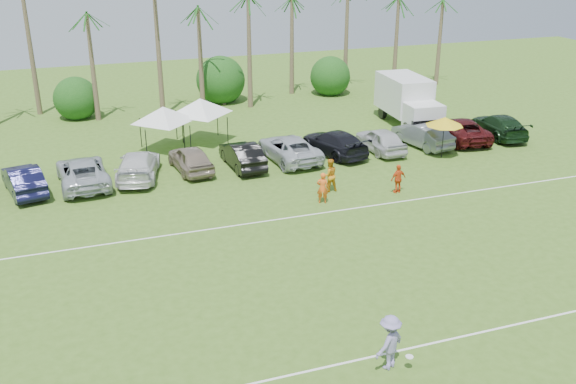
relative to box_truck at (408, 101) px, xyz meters
name	(u,v)px	position (x,y,z in m)	size (l,w,h in m)	color
field_lines	(258,285)	(-17.66, -19.23, -1.91)	(80.00, 12.10, 0.01)	white
palm_tree_4	(93,20)	(-21.66, 10.77, 5.56)	(2.40, 2.40, 8.90)	brown
palm_tree_5	(145,6)	(-17.66, 10.77, 6.43)	(2.40, 2.40, 9.90)	brown
palm_tree_8	(301,11)	(-4.66, 10.77, 5.56)	(2.40, 2.40, 8.90)	brown
bush_tree_1	(75,92)	(-23.66, 11.77, -0.12)	(4.00, 4.00, 4.00)	brown
bush_tree_2	(221,81)	(-11.66, 11.77, -0.12)	(4.00, 4.00, 4.00)	brown
bush_tree_3	(328,73)	(-1.66, 11.77, -0.12)	(4.00, 4.00, 4.00)	brown
sideline_player_a	(323,188)	(-11.82, -11.93, -1.05)	(0.64, 0.42, 1.75)	orange
sideline_player_b	(329,175)	(-10.80, -10.47, -0.96)	(0.94, 0.73, 1.93)	orange
sideline_player_c	(398,179)	(-7.23, -11.98, -1.09)	(0.98, 0.41, 1.67)	#E44E19
box_truck	(408,101)	(0.00, 0.00, 0.00)	(3.07, 7.12, 3.59)	white
canopy_tent_left	(163,107)	(-18.42, -0.20, 1.15)	(4.43, 4.43, 3.59)	black
canopy_tent_right	(200,99)	(-15.75, 0.72, 1.27)	(4.59, 4.59, 3.72)	black
market_umbrella	(445,121)	(-1.58, -7.47, 0.52)	(2.44, 2.44, 2.72)	black
frisbee_player	(390,342)	(-15.08, -25.90, -0.92)	(1.49, 1.24, 2.00)	#897FB5
parked_car_1	(24,180)	(-27.17, -5.06, -1.12)	(1.70, 4.87, 1.60)	#111233
parked_car_2	(83,172)	(-23.97, -4.88, -1.12)	(2.66, 5.77, 1.60)	#AEB4BB
parked_car_3	(138,165)	(-20.78, -4.72, -1.12)	(2.25, 5.53, 1.60)	silver
parked_car_4	(191,159)	(-17.58, -4.59, -1.12)	(1.89, 4.71, 1.60)	gray
parked_car_5	(242,155)	(-14.39, -4.96, -1.12)	(1.70, 4.87, 1.60)	black
parked_car_6	(289,148)	(-11.19, -4.67, -1.12)	(2.66, 5.77, 1.60)	silver
parked_car_7	(334,143)	(-7.99, -4.53, -1.12)	(2.25, 5.53, 1.60)	black
parked_car_8	(381,140)	(-4.80, -5.00, -1.12)	(1.89, 4.71, 1.60)	silver
parked_car_9	(422,135)	(-1.60, -4.93, -1.12)	(1.70, 4.87, 1.60)	slate
parked_car_10	(459,129)	(1.59, -4.61, -1.12)	(2.66, 5.77, 1.60)	#481012
parked_car_11	(499,126)	(4.79, -4.75, -1.12)	(2.25, 5.53, 1.60)	black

